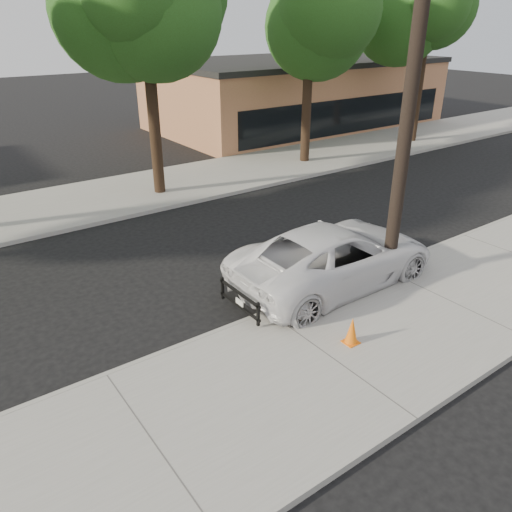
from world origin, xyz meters
The scene contains 11 objects.
ground centered at (0.00, 0.00, 0.00)m, with size 120.00×120.00×0.00m, color black.
near_sidewalk centered at (0.00, -4.30, 0.07)m, with size 90.00×4.40×0.15m, color gray.
far_sidewalk centered at (0.00, 8.50, 0.07)m, with size 90.00×5.00×0.15m, color gray.
curb_near centered at (0.00, -2.10, 0.07)m, with size 90.00×0.12×0.16m, color #9E9B93.
building_main centered at (16.00, 16.00, 2.00)m, with size 18.00×10.00×4.00m, color #A26343.
utility_pole centered at (3.60, -2.70, 4.70)m, with size 1.40×0.34×9.00m.
tree_c centered at (2.22, 7.64, 6.91)m, with size 4.96×4.80×9.55m.
tree_d centered at (10.20, 7.95, 6.37)m, with size 4.50×4.35×8.75m.
tree_e centered at (18.21, 7.74, 6.70)m, with size 4.80×4.65×9.25m.
police_cruiser centered at (2.45, -1.80, 0.82)m, with size 2.71×5.88×1.63m, color white.
traffic_cone centered at (0.70, -4.19, 0.45)m, with size 0.32×0.32×0.62m.
Camera 1 is at (-6.21, -10.26, 6.51)m, focal length 35.00 mm.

